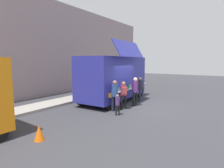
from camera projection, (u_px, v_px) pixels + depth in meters
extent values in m
plane|color=#38383D|center=(136.00, 106.00, 11.22)|extent=(60.00, 60.00, 0.00)
cube|color=#9E998E|center=(41.00, 106.00, 10.86)|extent=(28.00, 1.60, 0.15)
cube|color=gray|center=(18.00, 47.00, 13.39)|extent=(32.00, 2.40, 7.61)
cube|color=#2D309C|center=(114.00, 77.00, 12.50)|extent=(5.88, 2.53, 2.75)
cube|color=#2D309C|center=(129.00, 49.00, 11.04)|extent=(3.21, 0.79, 1.03)
cube|color=black|center=(124.00, 73.00, 11.41)|extent=(3.02, 0.23, 1.24)
cube|color=#B7B7BC|center=(126.00, 90.00, 11.43)|extent=(3.19, 0.49, 0.05)
cylinder|color=silver|center=(118.00, 90.00, 10.37)|extent=(0.07, 0.07, 0.24)
cylinder|color=green|center=(120.00, 89.00, 10.64)|extent=(0.08, 0.08, 0.22)
cylinder|color=white|center=(122.00, 89.00, 10.90)|extent=(0.07, 0.07, 0.23)
cylinder|color=black|center=(125.00, 88.00, 11.16)|extent=(0.07, 0.07, 0.25)
cylinder|color=green|center=(127.00, 88.00, 11.40)|extent=(0.08, 0.08, 0.20)
cylinder|color=green|center=(129.00, 87.00, 11.68)|extent=(0.08, 0.08, 0.26)
cylinder|color=silver|center=(131.00, 86.00, 11.94)|extent=(0.08, 0.08, 0.25)
cylinder|color=red|center=(132.00, 86.00, 12.19)|extent=(0.07, 0.07, 0.22)
cylinder|color=black|center=(135.00, 85.00, 12.41)|extent=(0.06, 0.06, 0.26)
cube|color=black|center=(131.00, 69.00, 14.85)|extent=(0.17, 1.94, 1.21)
cylinder|color=black|center=(117.00, 89.00, 15.02)|extent=(0.90, 0.28, 0.90)
cylinder|color=black|center=(139.00, 91.00, 14.00)|extent=(0.90, 0.28, 0.90)
cylinder|color=black|center=(82.00, 98.00, 11.31)|extent=(0.90, 0.28, 0.90)
cylinder|color=black|center=(109.00, 102.00, 10.29)|extent=(0.90, 0.28, 0.90)
cone|color=orange|center=(39.00, 133.00, 6.29)|extent=(0.36, 0.36, 0.55)
cylinder|color=#2D5C35|center=(117.00, 85.00, 17.23)|extent=(0.60, 0.60, 1.00)
cylinder|color=black|center=(134.00, 99.00, 11.12)|extent=(0.14, 0.14, 0.87)
cylinder|color=black|center=(136.00, 99.00, 11.26)|extent=(0.14, 0.14, 0.87)
cylinder|color=#592C73|center=(135.00, 87.00, 11.09)|extent=(0.36, 0.36, 0.66)
sphere|color=beige|center=(135.00, 80.00, 11.04)|extent=(0.24, 0.24, 0.24)
cylinder|color=black|center=(122.00, 102.00, 10.48)|extent=(0.12, 0.12, 0.79)
cylinder|color=black|center=(125.00, 102.00, 10.51)|extent=(0.12, 0.12, 0.79)
cylinder|color=#AA3840|center=(124.00, 91.00, 10.41)|extent=(0.33, 0.33, 0.59)
sphere|color=#9F6F4D|center=(124.00, 84.00, 10.36)|extent=(0.22, 0.22, 0.22)
cube|color=#AE3B3E|center=(124.00, 91.00, 10.16)|extent=(0.31, 0.31, 0.38)
cylinder|color=#1E2239|center=(113.00, 104.00, 9.99)|extent=(0.13, 0.13, 0.84)
cylinder|color=#1E2239|center=(117.00, 104.00, 9.98)|extent=(0.13, 0.13, 0.84)
cylinder|color=#2C4B8C|center=(115.00, 91.00, 9.89)|extent=(0.35, 0.35, 0.64)
sphere|color=#A46C54|center=(115.00, 83.00, 9.84)|extent=(0.24, 0.24, 0.24)
cube|color=brown|center=(110.00, 95.00, 9.93)|extent=(0.23, 0.25, 0.25)
cylinder|color=#1E2138|center=(140.00, 96.00, 12.36)|extent=(0.13, 0.13, 0.83)
cylinder|color=#1E2138|center=(140.00, 95.00, 12.57)|extent=(0.13, 0.13, 0.83)
cylinder|color=#232329|center=(140.00, 85.00, 12.37)|extent=(0.34, 0.34, 0.63)
sphere|color=#A5714D|center=(140.00, 79.00, 12.32)|extent=(0.23, 0.23, 0.23)
cylinder|color=black|center=(116.00, 110.00, 9.24)|extent=(0.08, 0.08, 0.53)
cylinder|color=black|center=(119.00, 110.00, 9.24)|extent=(0.08, 0.08, 0.53)
cylinder|color=#552F74|center=(118.00, 101.00, 9.18)|extent=(0.22, 0.22, 0.40)
sphere|color=#976F4E|center=(118.00, 96.00, 9.15)|extent=(0.15, 0.15, 0.15)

